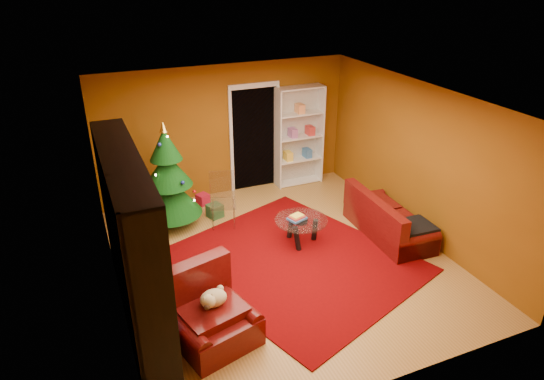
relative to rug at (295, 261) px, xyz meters
name	(u,v)px	position (x,y,z in m)	size (l,w,h in m)	color
floor	(282,260)	(-0.17, 0.14, -0.03)	(5.00, 5.50, 0.05)	olive
ceiling	(283,98)	(-0.17, 0.14, 2.62)	(5.00, 5.50, 0.05)	silver
wall_back	(225,131)	(-0.17, 2.92, 1.29)	(5.00, 0.05, 2.60)	brown
wall_left	(106,217)	(-2.69, 0.14, 1.29)	(0.05, 5.50, 2.60)	brown
wall_right	(420,161)	(2.36, 0.14, 1.29)	(0.05, 5.50, 2.60)	brown
doorway	(255,139)	(0.43, 2.87, 1.04)	(1.06, 0.60, 2.16)	black
rug	(295,261)	(0.00, 0.00, 0.00)	(3.00, 3.50, 0.02)	#610203
media_unit	(132,239)	(-2.44, -0.29, 1.13)	(0.46, 2.98, 2.28)	black
christmas_tree	(168,177)	(-1.54, 1.93, 0.93)	(1.09, 1.09, 1.95)	#09380D
gift_box_teal	(172,207)	(-1.46, 2.31, 0.15)	(0.32, 0.32, 0.32)	#256E7A
gift_box_green	(215,211)	(-0.74, 1.92, 0.12)	(0.25, 0.25, 0.25)	#23522B
gift_box_red	(203,199)	(-0.81, 2.51, 0.10)	(0.21, 0.21, 0.21)	#A60E2E
white_bookshelf	(299,137)	(1.35, 2.71, 1.02)	(0.99, 0.35, 2.13)	white
armchair	(213,314)	(-1.69, -1.19, 0.39)	(1.02, 1.02, 0.79)	#480909
dog	(214,298)	(-1.65, -1.13, 0.58)	(0.40, 0.30, 0.26)	beige
sofa	(390,215)	(1.85, 0.14, 0.37)	(1.78, 0.80, 0.77)	#480909
coffee_table	(301,231)	(0.32, 0.47, 0.22)	(0.88, 0.88, 0.55)	gray
acrylic_chair	(223,204)	(-0.69, 1.53, 0.44)	(0.46, 0.50, 0.89)	#66605B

